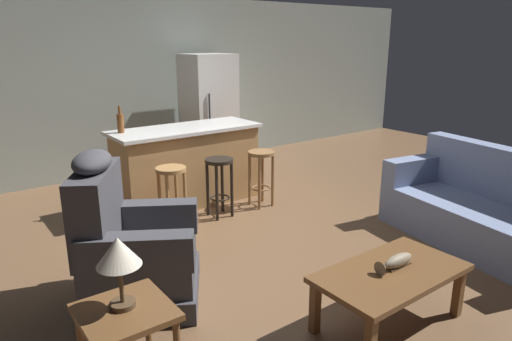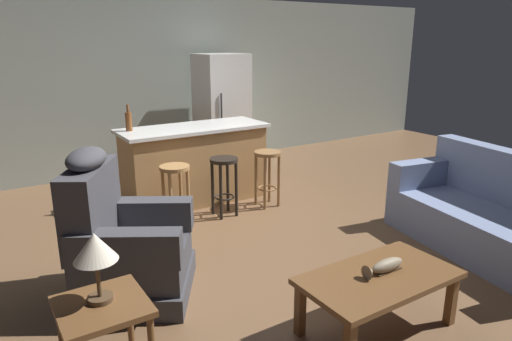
% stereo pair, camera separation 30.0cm
% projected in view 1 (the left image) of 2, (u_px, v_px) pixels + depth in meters
% --- Properties ---
extents(ground_plane, '(12.00, 12.00, 0.00)m').
position_uv_depth(ground_plane, '(252.00, 238.00, 4.69)').
color(ground_plane, brown).
extents(back_wall, '(12.00, 0.05, 2.60)m').
position_uv_depth(back_wall, '(127.00, 86.00, 6.74)').
color(back_wall, '#939E93').
rests_on(back_wall, ground_plane).
extents(coffee_table, '(1.10, 0.60, 0.42)m').
position_uv_depth(coffee_table, '(391.00, 278.00, 3.18)').
color(coffee_table, brown).
rests_on(coffee_table, ground_plane).
extents(fish_figurine, '(0.34, 0.10, 0.10)m').
position_uv_depth(fish_figurine, '(395.00, 262.00, 3.19)').
color(fish_figurine, '#4C3823').
rests_on(fish_figurine, coffee_table).
extents(couch, '(1.16, 2.02, 0.94)m').
position_uv_depth(couch, '(485.00, 211.00, 4.48)').
color(couch, '#707FA3').
rests_on(couch, ground_plane).
extents(recliner_near_lamp, '(1.15, 1.15, 1.20)m').
position_uv_depth(recliner_near_lamp, '(131.00, 249.00, 3.48)').
color(recliner_near_lamp, '#3D3D42').
rests_on(recliner_near_lamp, ground_plane).
extents(end_table, '(0.48, 0.48, 0.56)m').
position_uv_depth(end_table, '(126.00, 325.00, 2.49)').
color(end_table, brown).
rests_on(end_table, ground_plane).
extents(table_lamp, '(0.24, 0.24, 0.41)m').
position_uv_depth(table_lamp, '(118.00, 255.00, 2.41)').
color(table_lamp, '#4C3823').
rests_on(table_lamp, end_table).
extents(kitchen_island, '(1.80, 0.70, 0.95)m').
position_uv_depth(kitchen_island, '(187.00, 165.00, 5.60)').
color(kitchen_island, '#AD7F4C').
rests_on(kitchen_island, ground_plane).
extents(bar_stool_left, '(0.32, 0.32, 0.68)m').
position_uv_depth(bar_stool_left, '(172.00, 186.00, 4.81)').
color(bar_stool_left, '#A87A47').
rests_on(bar_stool_left, ground_plane).
extents(bar_stool_middle, '(0.32, 0.32, 0.68)m').
position_uv_depth(bar_stool_middle, '(219.00, 177.00, 5.15)').
color(bar_stool_middle, black).
rests_on(bar_stool_middle, ground_plane).
extents(bar_stool_right, '(0.32, 0.32, 0.68)m').
position_uv_depth(bar_stool_right, '(261.00, 168.00, 5.49)').
color(bar_stool_right, olive).
rests_on(bar_stool_right, ground_plane).
extents(refrigerator, '(0.70, 0.69, 1.76)m').
position_uv_depth(refrigerator, '(209.00, 113.00, 7.01)').
color(refrigerator, white).
rests_on(refrigerator, ground_plane).
extents(bottle_tall_green, '(0.07, 0.07, 0.31)m').
position_uv_depth(bottle_tall_green, '(120.00, 123.00, 5.12)').
color(bottle_tall_green, brown).
rests_on(bottle_tall_green, kitchen_island).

